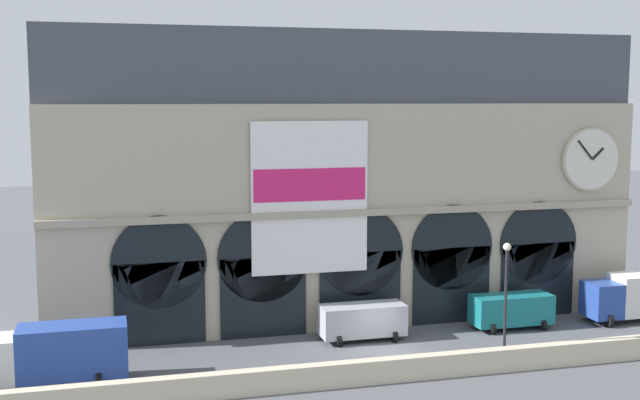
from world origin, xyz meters
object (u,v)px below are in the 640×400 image
at_px(street_lamp_quayside, 506,288).
at_px(van_center, 362,320).
at_px(van_mideast, 511,309).
at_px(box_truck_west, 55,353).
at_px(box_truck_east, 639,295).

bearing_deg(street_lamp_quayside, van_center, 133.12).
bearing_deg(van_mideast, street_lamp_quayside, -121.03).
bearing_deg(van_center, van_mideast, -0.33).
bearing_deg(street_lamp_quayside, box_truck_west, 172.39).
distance_m(box_truck_west, box_truck_east, 37.08).
relative_size(box_truck_west, street_lamp_quayside, 1.09).
bearing_deg(van_mideast, van_center, 179.67).
bearing_deg(box_truck_east, van_mideast, 177.73).
xyz_separation_m(van_center, street_lamp_quayside, (6.13, -6.54, 3.17)).
height_order(van_center, box_truck_east, box_truck_east).
bearing_deg(box_truck_west, street_lamp_quayside, -7.61).
distance_m(van_center, street_lamp_quayside, 9.51).
xyz_separation_m(box_truck_west, van_center, (17.71, 3.36, -0.45)).
distance_m(van_mideast, box_truck_east, 9.24).
xyz_separation_m(box_truck_west, box_truck_east, (36.97, 2.94, 0.00)).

